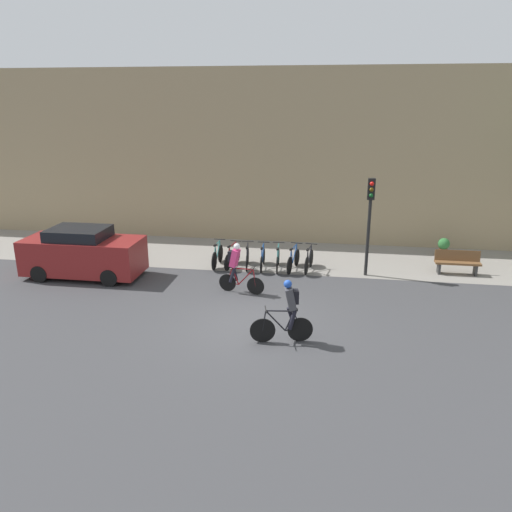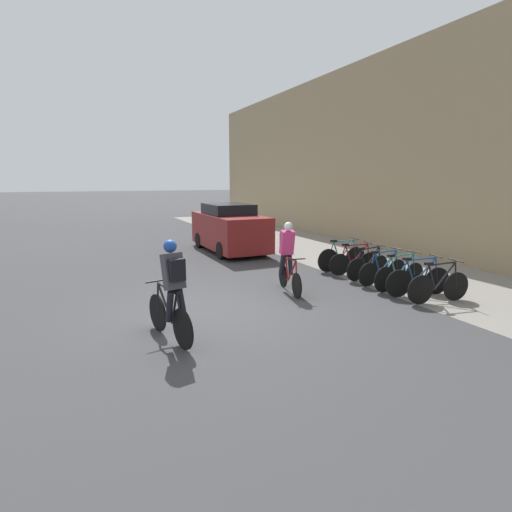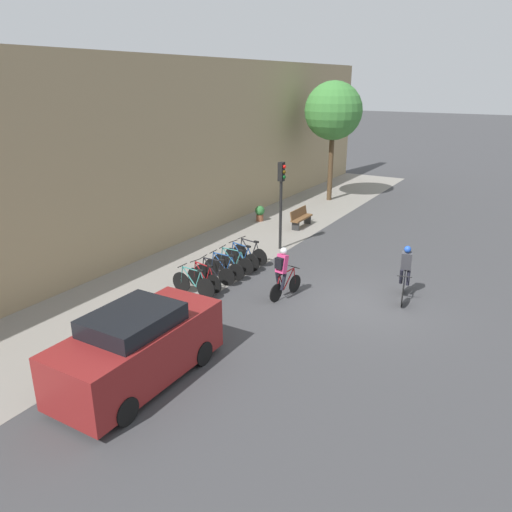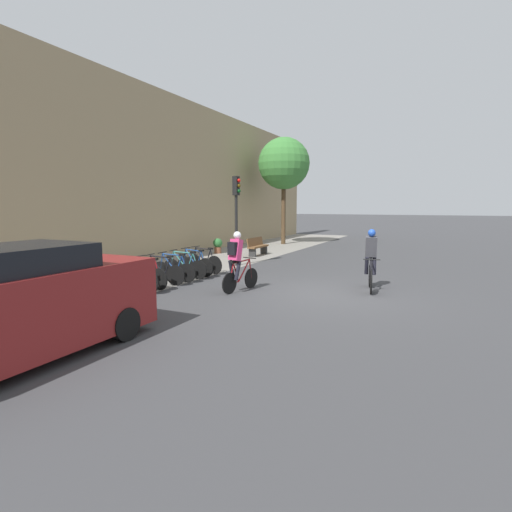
# 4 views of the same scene
# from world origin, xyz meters

# --- Properties ---
(ground) EXTENTS (200.00, 200.00, 0.00)m
(ground) POSITION_xyz_m (0.00, 0.00, 0.00)
(ground) COLOR #3D3D3F
(kerb_strip) EXTENTS (44.00, 4.50, 0.01)m
(kerb_strip) POSITION_xyz_m (0.00, 6.75, 0.00)
(kerb_strip) COLOR gray
(kerb_strip) RESTS_ON ground
(building_facade) EXTENTS (44.00, 0.60, 7.66)m
(building_facade) POSITION_xyz_m (0.00, 9.30, 3.83)
(building_facade) COLOR #9E8966
(building_facade) RESTS_ON ground
(cyclist_pink) EXTENTS (1.61, 0.54, 1.74)m
(cyclist_pink) POSITION_xyz_m (-0.89, 2.43, 0.95)
(cyclist_pink) COLOR black
(cyclist_pink) RESTS_ON ground
(cyclist_grey) EXTENTS (1.69, 0.57, 1.79)m
(cyclist_grey) POSITION_xyz_m (1.17, -0.94, 0.95)
(cyclist_grey) COLOR black
(cyclist_grey) RESTS_ON ground
(parked_bike_0) EXTENTS (0.46, 1.73, 0.99)m
(parked_bike_0) POSITION_xyz_m (-2.17, 5.07, 0.42)
(parked_bike_0) COLOR black
(parked_bike_0) RESTS_ON ground
(parked_bike_1) EXTENTS (0.46, 1.60, 0.96)m
(parked_bike_1) POSITION_xyz_m (-1.57, 5.07, 0.39)
(parked_bike_1) COLOR black
(parked_bike_1) RESTS_ON ground
(parked_bike_2) EXTENTS (0.46, 1.59, 0.95)m
(parked_bike_2) POSITION_xyz_m (-0.97, 5.07, 0.39)
(parked_bike_2) COLOR black
(parked_bike_2) RESTS_ON ground
(parked_bike_3) EXTENTS (0.46, 1.66, 0.95)m
(parked_bike_3) POSITION_xyz_m (-0.37, 5.06, 0.39)
(parked_bike_3) COLOR black
(parked_bike_3) RESTS_ON ground
(parked_bike_4) EXTENTS (0.46, 1.71, 0.96)m
(parked_bike_4) POSITION_xyz_m (0.23, 5.06, 0.39)
(parked_bike_4) COLOR black
(parked_bike_4) RESTS_ON ground
(parked_bike_5) EXTENTS (0.49, 1.71, 0.97)m
(parked_bike_5) POSITION_xyz_m (0.83, 5.06, 0.40)
(parked_bike_5) COLOR black
(parked_bike_5) RESTS_ON ground
(parked_bike_6) EXTENTS (0.46, 1.64, 0.97)m
(parked_bike_6) POSITION_xyz_m (1.43, 5.07, 0.40)
(parked_bike_6) COLOR black
(parked_bike_6) RESTS_ON ground
(traffic_light_pole) EXTENTS (0.26, 0.30, 3.64)m
(traffic_light_pole) POSITION_xyz_m (3.56, 4.87, 2.52)
(traffic_light_pole) COLOR black
(traffic_light_pole) RESTS_ON ground
(bench) EXTENTS (1.64, 0.44, 0.89)m
(bench) POSITION_xyz_m (6.97, 5.56, 0.47)
(bench) COLOR brown
(bench) RESTS_ON ground
(parked_car) EXTENTS (4.30, 1.84, 1.85)m
(parked_car) POSITION_xyz_m (-6.78, 3.13, 0.90)
(parked_car) COLOR maroon
(parked_car) RESTS_ON ground
(street_tree_0) EXTENTS (3.24, 3.24, 6.72)m
(street_tree_0) POSITION_xyz_m (13.05, 6.63, 5.07)
(street_tree_0) COLOR #4C3823
(street_tree_0) RESTS_ON ground
(potted_plant) EXTENTS (0.48, 0.48, 0.78)m
(potted_plant) POSITION_xyz_m (6.90, 7.81, 0.44)
(potted_plant) COLOR brown
(potted_plant) RESTS_ON ground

